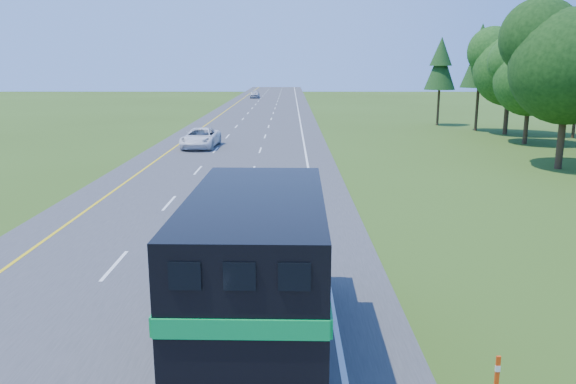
{
  "coord_description": "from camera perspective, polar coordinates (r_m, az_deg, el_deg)",
  "views": [
    {
      "loc": [
        4.29,
        1.57,
        6.86
      ],
      "look_at": [
        4.19,
        25.43,
        1.43
      ],
      "focal_mm": 35.0,
      "sensor_mm": 36.0,
      "label": 1
    }
  ],
  "objects": [
    {
      "name": "road",
      "position": [
        49.1,
        -4.79,
        4.76
      ],
      "size": [
        15.0,
        260.0,
        0.04
      ],
      "primitive_type": "cube",
      "color": "#38383A",
      "rests_on": "ground"
    },
    {
      "name": "lane_markings",
      "position": [
        49.1,
        -4.79,
        4.79
      ],
      "size": [
        11.15,
        260.0,
        0.01
      ],
      "color": "yellow",
      "rests_on": "road"
    },
    {
      "name": "horse_truck",
      "position": [
        13.23,
        -2.93,
        -7.69
      ],
      "size": [
        3.09,
        9.3,
        4.09
      ],
      "rotation": [
        0.0,
        0.0,
        -0.02
      ],
      "color": "black",
      "rests_on": "road"
    },
    {
      "name": "white_suv",
      "position": [
        47.96,
        -8.87,
        5.46
      ],
      "size": [
        2.95,
        5.92,
        1.61
      ],
      "primitive_type": "imported",
      "rotation": [
        0.0,
        0.0,
        -0.05
      ],
      "color": "white",
      "rests_on": "road"
    },
    {
      "name": "far_car",
      "position": [
        119.09,
        -3.4,
        9.89
      ],
      "size": [
        1.94,
        4.69,
        1.59
      ],
      "primitive_type": "imported",
      "rotation": [
        0.0,
        0.0,
        -0.01
      ],
      "color": "silver",
      "rests_on": "road"
    },
    {
      "name": "delineator",
      "position": [
        12.64,
        20.42,
        -17.55
      ],
      "size": [
        0.1,
        0.05,
        1.19
      ],
      "color": "#FF3E0D",
      "rests_on": "ground"
    }
  ]
}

